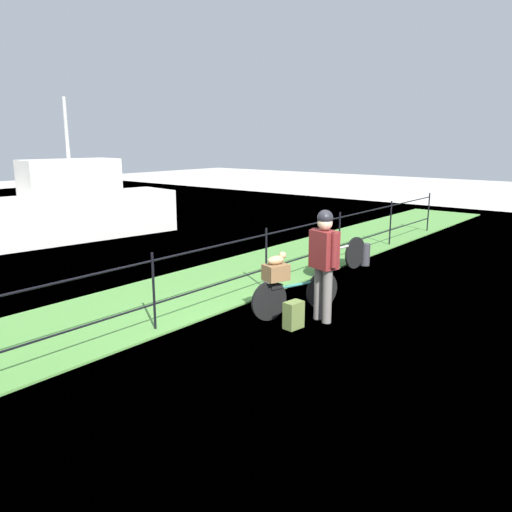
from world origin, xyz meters
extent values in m
plane|color=beige|center=(0.00, 0.00, 0.00)|extent=(60.00, 60.00, 0.00)
cube|color=#569342|center=(0.00, 2.81, 0.01)|extent=(27.00, 2.40, 0.03)
cylinder|color=black|center=(-1.29, 1.83, 0.57)|extent=(0.04, 0.04, 1.14)
cylinder|color=black|center=(1.29, 1.83, 0.57)|extent=(0.04, 0.04, 1.14)
cylinder|color=black|center=(3.86, 1.83, 0.57)|extent=(0.04, 0.04, 1.14)
cylinder|color=black|center=(6.43, 1.83, 0.57)|extent=(0.04, 0.04, 1.14)
cylinder|color=black|center=(9.00, 1.83, 0.57)|extent=(0.04, 0.04, 1.14)
cylinder|color=black|center=(0.00, 1.83, 0.40)|extent=(18.00, 0.03, 0.03)
cylinder|color=black|center=(0.00, 1.83, 1.03)|extent=(18.00, 0.03, 0.03)
cylinder|color=black|center=(1.06, 0.52, 0.31)|extent=(0.59, 0.23, 0.61)
cylinder|color=black|center=(0.09, 0.84, 0.31)|extent=(0.59, 0.23, 0.61)
cylinder|color=#337F70|center=(0.57, 0.68, 0.47)|extent=(0.77, 0.29, 0.04)
cube|color=black|center=(0.20, 0.80, 0.51)|extent=(0.22, 0.15, 0.06)
cube|color=slate|center=(0.20, 0.80, 0.60)|extent=(0.39, 0.26, 0.02)
cube|color=brown|center=(0.20, 0.80, 0.73)|extent=(0.42, 0.36, 0.24)
ellipsoid|color=tan|center=(0.20, 0.80, 0.92)|extent=(0.31, 0.22, 0.13)
sphere|color=tan|center=(0.31, 0.76, 0.98)|extent=(0.11, 0.11, 0.11)
cylinder|color=slate|center=(0.61, 0.30, 0.41)|extent=(0.14, 0.14, 0.82)
cylinder|color=slate|center=(0.55, 0.11, 0.41)|extent=(0.14, 0.14, 0.82)
cube|color=maroon|center=(0.58, 0.20, 1.10)|extent=(0.37, 0.46, 0.56)
cylinder|color=maroon|center=(0.65, 0.41, 1.13)|extent=(0.10, 0.10, 0.50)
cylinder|color=maroon|center=(0.51, -0.01, 1.13)|extent=(0.10, 0.10, 0.50)
sphere|color=tan|center=(0.58, 0.20, 1.49)|extent=(0.22, 0.22, 0.22)
sphere|color=black|center=(0.58, 0.20, 1.57)|extent=(0.23, 0.23, 0.23)
cube|color=olive|center=(0.05, 0.36, 0.20)|extent=(0.30, 0.21, 0.40)
cylinder|color=#38383D|center=(4.13, 1.33, 0.24)|extent=(0.20, 0.20, 0.48)
cylinder|color=black|center=(3.75, 1.38, 0.34)|extent=(0.67, 0.12, 0.67)
cylinder|color=black|center=(2.74, 1.48, 0.34)|extent=(0.67, 0.12, 0.67)
cylinder|color=#BCB7B2|center=(3.25, 1.43, 0.52)|extent=(0.79, 0.13, 0.04)
cube|color=black|center=(2.86, 1.47, 0.57)|extent=(0.21, 0.11, 0.06)
cube|color=slate|center=(2.86, 1.47, 0.66)|extent=(0.37, 0.20, 0.02)
cube|color=silver|center=(1.89, 8.97, 0.60)|extent=(5.79, 2.40, 1.19)
cube|color=silver|center=(1.89, 8.97, 1.67)|extent=(2.61, 1.48, 0.95)
cylinder|color=#B2B2B2|center=(1.89, 8.97, 2.95)|extent=(0.10, 0.10, 1.60)
camera|label=1|loc=(-5.75, -3.64, 2.68)|focal=36.03mm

